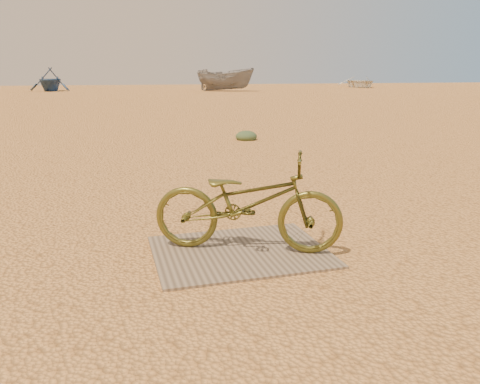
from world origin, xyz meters
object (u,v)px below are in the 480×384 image
object	(u,v)px
boat_far_right	(360,82)
bicycle	(248,202)
plywood_board	(240,252)
boat_far_left	(50,79)
boat_mid_right	(225,79)

from	to	relation	value
boat_far_right	bicycle	bearing A→B (deg)	-105.91
plywood_board	boat_far_left	bearing A→B (deg)	97.59
plywood_board	bicycle	xyz separation A→B (m)	(0.07, 0.01, 0.45)
bicycle	boat_far_right	distance (m)	48.96
bicycle	boat_far_left	xyz separation A→B (m)	(-5.45, 40.32, 0.54)
plywood_board	boat_mid_right	bearing A→B (deg)	75.86
boat_mid_right	boat_far_right	size ratio (longest dim) A/B	0.91
plywood_board	boat_mid_right	world-z (taller)	boat_mid_right
boat_mid_right	bicycle	bearing A→B (deg)	-164.14
plywood_board	bicycle	bearing A→B (deg)	8.99
bicycle	boat_mid_right	world-z (taller)	boat_mid_right
boat_far_left	boat_far_right	world-z (taller)	boat_far_left
bicycle	boat_mid_right	bearing A→B (deg)	9.54
plywood_board	bicycle	size ratio (longest dim) A/B	0.92
boat_far_left	boat_mid_right	distance (m)	15.07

